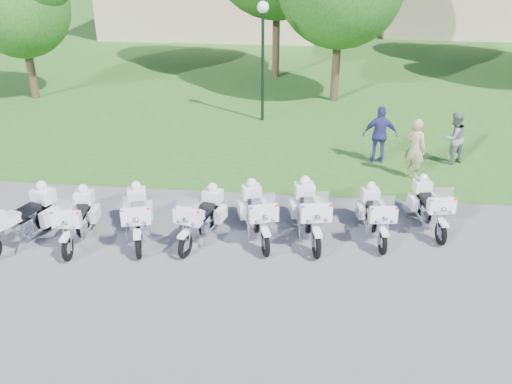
# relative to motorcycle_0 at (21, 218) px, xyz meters

# --- Properties ---
(ground) EXTENTS (100.00, 100.00, 0.00)m
(ground) POSITION_rel_motorcycle_0_xyz_m (5.90, 0.41, -0.72)
(ground) COLOR #5E5E63
(ground) RESTS_ON ground
(grass_lawn) EXTENTS (100.00, 48.00, 0.01)m
(grass_lawn) POSITION_rel_motorcycle_0_xyz_m (5.90, 27.41, -0.71)
(grass_lawn) COLOR #32611E
(grass_lawn) RESTS_ON ground
(motorcycle_0) EXTENTS (1.39, 2.43, 1.71)m
(motorcycle_0) POSITION_rel_motorcycle_0_xyz_m (0.00, 0.00, 0.00)
(motorcycle_0) COLOR black
(motorcycle_0) RESTS_ON ground
(motorcycle_1) EXTENTS (0.85, 2.24, 1.51)m
(motorcycle_1) POSITION_rel_motorcycle_0_xyz_m (1.32, 0.30, -0.08)
(motorcycle_1) COLOR black
(motorcycle_1) RESTS_ON ground
(motorcycle_2) EXTENTS (1.16, 2.25, 1.55)m
(motorcycle_2) POSITION_rel_motorcycle_0_xyz_m (2.80, 0.56, -0.07)
(motorcycle_2) COLOR black
(motorcycle_2) RESTS_ON ground
(motorcycle_3) EXTENTS (1.10, 2.23, 1.53)m
(motorcycle_3) POSITION_rel_motorcycle_0_xyz_m (4.42, 0.71, -0.08)
(motorcycle_3) COLOR black
(motorcycle_3) RESTS_ON ground
(motorcycle_4) EXTENTS (1.22, 2.28, 1.58)m
(motorcycle_4) POSITION_rel_motorcycle_0_xyz_m (5.81, 1.00, -0.05)
(motorcycle_4) COLOR black
(motorcycle_4) RESTS_ON ground
(motorcycle_5) EXTENTS (1.11, 2.44, 1.65)m
(motorcycle_5) POSITION_rel_motorcycle_0_xyz_m (7.13, 1.12, -0.02)
(motorcycle_5) COLOR black
(motorcycle_5) RESTS_ON ground
(motorcycle_6) EXTENTS (0.90, 2.18, 1.47)m
(motorcycle_6) POSITION_rel_motorcycle_0_xyz_m (8.82, 1.35, -0.10)
(motorcycle_6) COLOR black
(motorcycle_6) RESTS_ON ground
(motorcycle_7) EXTENTS (0.97, 2.20, 1.49)m
(motorcycle_7) POSITION_rel_motorcycle_0_xyz_m (10.28, 1.97, -0.09)
(motorcycle_7) COLOR black
(motorcycle_7) RESTS_ON ground
(lamp_post) EXTENTS (0.44, 0.44, 4.61)m
(lamp_post) POSITION_rel_motorcycle_0_xyz_m (5.06, 10.09, 2.73)
(lamp_post) COLOR black
(lamp_post) RESTS_ON ground
(building_west) EXTENTS (14.56, 8.32, 4.10)m
(building_west) POSITION_rel_motorcycle_0_xyz_m (-0.10, 28.41, 1.35)
(building_west) COLOR tan
(building_west) RESTS_ON ground
(building_east) EXTENTS (11.44, 7.28, 4.10)m
(building_east) POSITION_rel_motorcycle_0_xyz_m (16.90, 30.41, 1.35)
(building_east) COLOR tan
(building_east) RESTS_ON ground
(bystander_a) EXTENTS (0.84, 0.80, 1.93)m
(bystander_a) POSITION_rel_motorcycle_0_xyz_m (10.30, 5.13, 0.25)
(bystander_a) COLOR tan
(bystander_a) RESTS_ON ground
(bystander_b) EXTENTS (1.08, 1.02, 1.77)m
(bystander_b) POSITION_rel_motorcycle_0_xyz_m (11.73, 6.42, 0.17)
(bystander_b) COLOR slate
(bystander_b) RESTS_ON ground
(bystander_c) EXTENTS (1.14, 0.50, 1.93)m
(bystander_c) POSITION_rel_motorcycle_0_xyz_m (9.32, 6.23, 0.25)
(bystander_c) COLOR navy
(bystander_c) RESTS_ON ground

